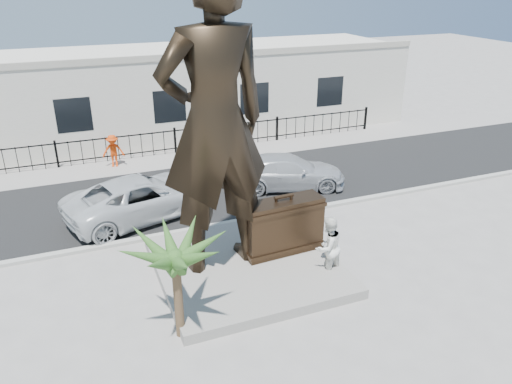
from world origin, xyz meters
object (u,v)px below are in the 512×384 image
at_px(statue, 214,124).
at_px(car_white, 142,197).
at_px(tourist, 328,247).
at_px(suitcase, 283,226).

relative_size(statue, car_white, 1.55).
relative_size(tourist, car_white, 0.34).
bearing_deg(statue, tourist, 147.45).
distance_m(tourist, car_white, 7.34).
distance_m(suitcase, tourist, 1.56).
height_order(suitcase, car_white, suitcase).
height_order(suitcase, tourist, suitcase).
bearing_deg(tourist, car_white, -70.69).
distance_m(suitcase, car_white, 5.81).
bearing_deg(tourist, suitcase, -73.79).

